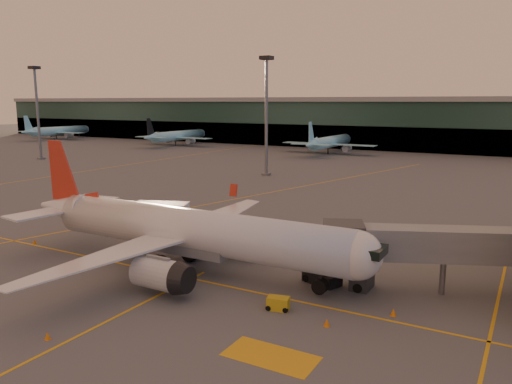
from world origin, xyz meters
The scene contains 16 objects.
ground centered at (0.00, 0.00, 0.00)m, with size 600.00×600.00×0.00m, color #4C4F54.
taxi_markings centered at (-7.32, 44.49, 0.01)m, with size 100.12×173.00×0.01m.
terminal centered at (0.00, 141.79, 8.76)m, with size 400.00×20.00×17.60m.
mast_west_far centered at (-90.00, 62.00, 14.86)m, with size 2.40×2.40×25.60m.
mast_west_near centered at (-20.00, 66.00, 14.86)m, with size 2.40×2.40×25.60m.
distant_aircraft_row centered at (-53.75, 118.00, 0.00)m, with size 225.00×34.00×13.00m.
main_airplane centered at (2.81, 6.73, 3.86)m, with size 39.30×35.30×11.89m.
jet_bridge centered at (26.90, 13.03, 4.04)m, with size 20.53×10.97×5.88m.
catering_truck centered at (-5.04, 12.95, 2.67)m, with size 6.59×4.69×4.70m.
gpu_cart centered at (15.11, 2.73, 0.50)m, with size 1.93×1.40×1.02m.
pushback_tug centered at (15.90, 9.80, 0.70)m, with size 3.74×2.79×1.72m.
cone_nose centered at (23.27, 6.02, 0.28)m, with size 0.46×0.46×0.59m.
cone_tail centered at (-17.58, 5.40, 0.26)m, with size 0.42×0.42×0.53m.
cone_wing_right centered at (3.58, -9.49, 0.26)m, with size 0.42×0.42×0.54m.
cone_wing_left centered at (2.10, 24.90, 0.30)m, with size 0.49×0.49×0.62m.
cone_fwd centered at (19.51, 1.84, 0.28)m, with size 0.46×0.46×0.59m.
Camera 1 is at (31.67, -30.17, 16.08)m, focal length 35.00 mm.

